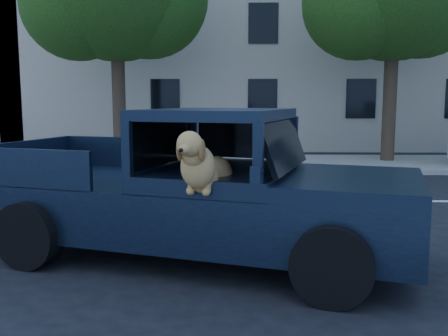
# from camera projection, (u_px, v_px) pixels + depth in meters

# --- Properties ---
(ground) EXTENTS (120.00, 120.00, 0.00)m
(ground) POSITION_uv_depth(u_px,v_px,m) (239.00, 246.00, 7.37)
(ground) COLOR black
(ground) RESTS_ON ground
(far_sidewalk) EXTENTS (60.00, 4.00, 0.15)m
(far_sidewalk) POSITION_uv_depth(u_px,v_px,m) (238.00, 163.00, 16.47)
(far_sidewalk) COLOR gray
(far_sidewalk) RESTS_ON ground
(lane_stripes) EXTENTS (21.60, 0.14, 0.01)m
(lane_stripes) POSITION_uv_depth(u_px,v_px,m) (332.00, 201.00, 10.68)
(lane_stripes) COLOR silver
(lane_stripes) RESTS_ON ground
(building_main) EXTENTS (26.00, 6.00, 9.00)m
(building_main) POSITION_uv_depth(u_px,v_px,m) (303.00, 49.00, 23.02)
(building_main) COLOR #BCAF9B
(building_main) RESTS_ON ground
(pickup_truck) EXTENTS (6.06, 3.76, 2.03)m
(pickup_truck) POSITION_uv_depth(u_px,v_px,m) (192.00, 208.00, 6.78)
(pickup_truck) COLOR black
(pickup_truck) RESTS_ON ground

